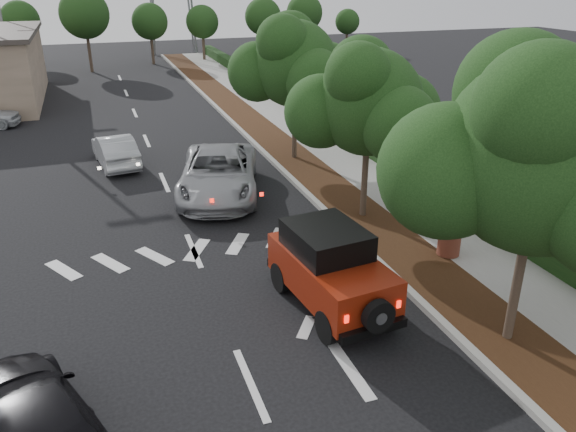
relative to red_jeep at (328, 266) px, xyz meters
name	(u,v)px	position (x,y,z in m)	size (l,w,h in m)	color
ground	(251,384)	(-2.52, -2.19, -0.99)	(120.00, 120.00, 0.00)	black
curb	(279,167)	(2.08, 9.81, -0.92)	(0.20, 70.00, 0.15)	#9E9B93
planting_strip	(303,165)	(3.08, 9.81, -0.93)	(1.80, 70.00, 0.12)	black
sidewalk	(345,160)	(4.98, 9.81, -0.93)	(2.00, 70.00, 0.12)	gray
hedge	(375,149)	(6.38, 9.81, -0.59)	(0.80, 70.00, 0.80)	black
transmission_tower	(175,54)	(3.48, 45.81, -0.99)	(7.00, 4.00, 28.00)	slate
street_tree_near	(506,341)	(3.08, -2.69, -0.99)	(3.80, 3.80, 5.92)	black
street_tree_mid	(362,218)	(3.08, 4.31, -0.99)	(3.20, 3.20, 5.32)	black
street_tree_far	(294,160)	(3.08, 10.81, -0.99)	(3.40, 3.40, 5.62)	black
light_pole_a	(12,114)	(-9.02, 23.81, -0.99)	(2.00, 0.22, 9.00)	slate
light_pole_b	(13,79)	(-10.02, 35.81, -0.99)	(2.00, 0.22, 9.00)	slate
red_jeep	(328,266)	(0.00, 0.00, 0.00)	(2.06, 3.94, 1.96)	black
silver_suv_ahead	(219,173)	(-0.81, 7.90, -0.20)	(2.64, 5.73, 1.59)	#93959A
black_suv_oncoming	(30,427)	(-6.32, -2.79, -0.32)	(1.89, 4.65, 1.35)	black
silver_sedan_oncoming	(115,150)	(-4.07, 12.52, -0.36)	(1.34, 3.85, 1.27)	#AAADB2
terracotta_planter	(451,228)	(4.08, 1.01, -0.09)	(0.77, 0.77, 1.35)	brown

